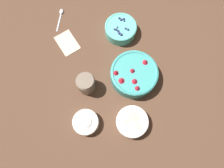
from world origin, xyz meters
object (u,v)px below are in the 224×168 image
Objects in this scene: bowl_bananas at (132,122)px; jar_chocolate at (86,84)px; bowl_blueberries at (121,29)px; bowl_strawberries at (134,74)px; bowl_cream at (86,122)px.

jar_chocolate is (-0.21, -0.18, 0.02)m from bowl_bananas.
bowl_bananas is (0.48, -0.03, -0.01)m from bowl_blueberries.
bowl_bananas is 1.45× the size of jar_chocolate.
bowl_strawberries is 0.23m from jar_chocolate.
bowl_cream reaches higher than bowl_bananas.
jar_chocolate is at bearing -139.24° from bowl_bananas.
bowl_blueberries is at bearing 151.33° from bowl_cream.
bowl_strawberries is 0.32m from bowl_cream.
bowl_cream is at bearing -28.67° from bowl_blueberries.
bowl_bananas is at bearing -4.10° from bowl_blueberries.
bowl_blueberries is (-0.26, -0.02, -0.01)m from bowl_strawberries.
bowl_bananas is 1.24× the size of bowl_cream.
bowl_strawberries is at bearing 125.59° from bowl_cream.
bowl_bananas is at bearing 80.82° from bowl_cream.
bowl_cream is at bearing -99.18° from bowl_bananas.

